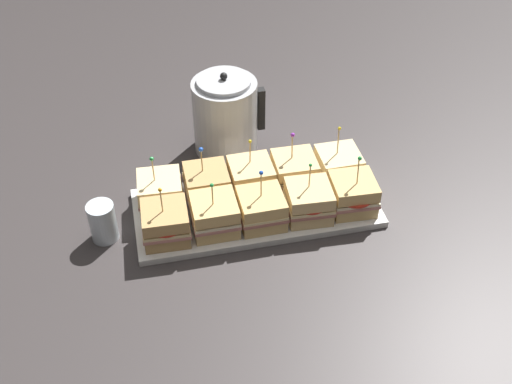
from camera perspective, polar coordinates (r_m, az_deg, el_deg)
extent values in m
plane|color=#383333|center=(1.65, 0.00, -1.66)|extent=(6.00, 6.00, 0.00)
cube|color=white|center=(1.64, 0.00, -1.54)|extent=(0.62, 0.26, 0.01)
cube|color=white|center=(1.64, 0.00, -1.31)|extent=(0.62, 0.26, 0.01)
cube|color=tan|center=(1.56, -7.96, -3.47)|extent=(0.11, 0.11, 0.03)
cube|color=tan|center=(1.54, -8.03, -2.91)|extent=(0.12, 0.12, 0.01)
cube|color=beige|center=(1.54, -8.05, -2.70)|extent=(0.11, 0.11, 0.01)
cylinder|color=red|center=(1.52, -7.99, -3.04)|extent=(0.07, 0.07, 0.00)
cube|color=tan|center=(1.52, -8.14, -2.04)|extent=(0.11, 0.11, 0.03)
cylinder|color=tan|center=(1.49, -8.40, -0.87)|extent=(0.00, 0.01, 0.08)
sphere|color=orange|center=(1.47, -8.54, 0.19)|extent=(0.01, 0.01, 0.01)
cube|color=tan|center=(1.57, -3.67, -2.75)|extent=(0.11, 0.11, 0.03)
cube|color=tan|center=(1.55, -3.70, -2.19)|extent=(0.11, 0.11, 0.01)
cube|color=beige|center=(1.55, -3.71, -1.98)|extent=(0.11, 0.11, 0.01)
cylinder|color=red|center=(1.53, -3.60, -2.31)|extent=(0.06, 0.06, 0.00)
cube|color=#E0B771|center=(1.53, -3.75, -1.32)|extent=(0.11, 0.11, 0.03)
cylinder|color=tan|center=(1.50, -3.89, -0.38)|extent=(0.00, 0.01, 0.07)
sphere|color=green|center=(1.47, -3.95, 0.61)|extent=(0.01, 0.01, 0.01)
cube|color=tan|center=(1.58, 0.45, -2.17)|extent=(0.11, 0.11, 0.03)
cube|color=#B26B60|center=(1.57, 0.46, -1.61)|extent=(0.11, 0.11, 0.01)
cube|color=beige|center=(1.56, 0.46, -1.40)|extent=(0.11, 0.11, 0.01)
cube|color=#E0B771|center=(1.55, 0.46, -0.85)|extent=(0.11, 0.11, 0.03)
cylinder|color=tan|center=(1.52, 0.57, 0.59)|extent=(0.00, 0.01, 0.08)
sphere|color=blue|center=(1.50, 0.58, 1.73)|extent=(0.01, 0.01, 0.01)
cube|color=#DBB77A|center=(1.61, 4.65, -1.55)|extent=(0.11, 0.11, 0.03)
cube|color=#B26B60|center=(1.59, 4.69, -0.99)|extent=(0.12, 0.12, 0.01)
cube|color=beige|center=(1.59, 4.71, -0.79)|extent=(0.12, 0.12, 0.01)
cylinder|color=red|center=(1.57, 4.91, -1.09)|extent=(0.07, 0.07, 0.00)
cube|color=#E8C281|center=(1.57, 4.76, -0.13)|extent=(0.11, 0.11, 0.03)
cylinder|color=tan|center=(1.55, 4.79, 1.30)|extent=(0.00, 0.00, 0.08)
sphere|color=green|center=(1.52, 4.87, 2.39)|extent=(0.01, 0.01, 0.01)
cube|color=tan|center=(1.64, 8.49, -0.87)|extent=(0.11, 0.11, 0.03)
cube|color=tan|center=(1.63, 8.56, -0.32)|extent=(0.12, 0.12, 0.01)
cube|color=beige|center=(1.62, 8.59, -0.12)|extent=(0.12, 0.12, 0.01)
cylinder|color=red|center=(1.60, 8.82, -0.40)|extent=(0.09, 0.09, 0.00)
cube|color=#E0B771|center=(1.60, 8.67, 0.54)|extent=(0.11, 0.11, 0.03)
cylinder|color=tan|center=(1.57, 9.05, 1.77)|extent=(0.00, 0.01, 0.09)
sphere|color=green|center=(1.54, 9.21, 2.97)|extent=(0.01, 0.01, 0.01)
cube|color=beige|center=(1.65, -8.43, -0.62)|extent=(0.11, 0.11, 0.03)
cube|color=tan|center=(1.63, -8.50, -0.07)|extent=(0.12, 0.12, 0.01)
cube|color=beige|center=(1.63, -8.53, 0.13)|extent=(0.12, 0.12, 0.01)
cube|color=beige|center=(1.61, -8.60, 0.67)|extent=(0.11, 0.11, 0.03)
cylinder|color=tan|center=(1.58, -9.11, 1.85)|extent=(0.00, 0.00, 0.08)
sphere|color=green|center=(1.56, -9.26, 2.92)|extent=(0.01, 0.01, 0.01)
cube|color=tan|center=(1.65, -4.35, -0.04)|extent=(0.11, 0.11, 0.03)
cube|color=tan|center=(1.64, -4.38, 0.52)|extent=(0.11, 0.11, 0.01)
cube|color=beige|center=(1.63, -4.40, 0.72)|extent=(0.11, 0.11, 0.01)
cylinder|color=red|center=(1.62, -4.30, 0.45)|extent=(0.08, 0.08, 0.00)
cube|color=tan|center=(1.62, -4.44, 1.38)|extent=(0.11, 0.11, 0.03)
cylinder|color=tan|center=(1.59, -4.84, 2.73)|extent=(0.00, 0.01, 0.08)
sphere|color=blue|center=(1.57, -4.92, 3.78)|extent=(0.01, 0.01, 0.01)
cube|color=#DBB77A|center=(1.67, -0.45, 0.56)|extent=(0.11, 0.11, 0.03)
cube|color=tan|center=(1.65, -0.45, 1.12)|extent=(0.11, 0.11, 0.01)
cube|color=beige|center=(1.65, -0.45, 1.32)|extent=(0.11, 0.11, 0.01)
cylinder|color=red|center=(1.63, -0.31, 1.06)|extent=(0.07, 0.07, 0.00)
cube|color=#E8C281|center=(1.63, -0.45, 1.98)|extent=(0.11, 0.11, 0.03)
cylinder|color=tan|center=(1.61, -0.63, 3.43)|extent=(0.00, 0.01, 0.08)
sphere|color=yellow|center=(1.59, -0.64, 4.50)|extent=(0.01, 0.01, 0.01)
cube|color=#DBB77A|center=(1.69, 3.39, 1.13)|extent=(0.11, 0.11, 0.03)
cube|color=#B26B60|center=(1.68, 3.42, 1.68)|extent=(0.12, 0.12, 0.01)
cube|color=beige|center=(1.67, 3.43, 1.89)|extent=(0.11, 0.11, 0.01)
cylinder|color=red|center=(1.66, 3.61, 1.63)|extent=(0.08, 0.08, 0.00)
cube|color=#E8C281|center=(1.66, 3.46, 2.54)|extent=(0.11, 0.11, 0.03)
cylinder|color=tan|center=(1.63, 3.23, 3.98)|extent=(0.00, 0.01, 0.08)
sphere|color=purple|center=(1.61, 3.28, 5.09)|extent=(0.01, 0.01, 0.01)
cube|color=beige|center=(1.72, 7.25, 1.68)|extent=(0.11, 0.11, 0.03)
cube|color=tan|center=(1.71, 7.31, 2.23)|extent=(0.11, 0.11, 0.01)
cube|color=beige|center=(1.70, 7.33, 2.43)|extent=(0.11, 0.11, 0.01)
cube|color=beige|center=(1.69, 7.39, 2.97)|extent=(0.11, 0.11, 0.03)
cylinder|color=tan|center=(1.66, 7.31, 4.42)|extent=(0.00, 0.01, 0.09)
sphere|color=yellow|center=(1.64, 7.43, 5.63)|extent=(0.01, 0.01, 0.01)
cylinder|color=#B7BABF|center=(1.80, -2.76, 6.73)|extent=(0.18, 0.18, 0.21)
cylinder|color=#B7BABF|center=(1.74, -2.88, 9.79)|extent=(0.15, 0.15, 0.01)
sphere|color=black|center=(1.73, -2.89, 10.25)|extent=(0.02, 0.02, 0.02)
cube|color=black|center=(1.81, 0.44, 7.41)|extent=(0.02, 0.02, 0.13)
cylinder|color=silver|center=(1.59, -13.47, -2.60)|extent=(0.07, 0.07, 0.10)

